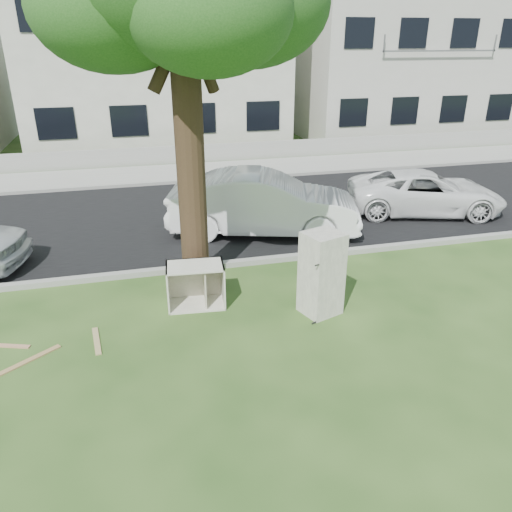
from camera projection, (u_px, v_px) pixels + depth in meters
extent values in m
plane|color=#284719|center=(234.00, 326.00, 8.76)|extent=(120.00, 120.00, 0.00)
cube|color=black|center=(190.00, 216.00, 14.08)|extent=(120.00, 7.00, 0.01)
cube|color=gray|center=(211.00, 268.00, 10.94)|extent=(120.00, 0.18, 0.12)
cube|color=gray|center=(177.00, 184.00, 17.24)|extent=(120.00, 0.18, 0.12)
cube|color=gray|center=(173.00, 173.00, 18.52)|extent=(120.00, 2.80, 0.01)
cube|color=gray|center=(168.00, 155.00, 19.80)|extent=(120.00, 0.15, 0.70)
cylinder|color=black|center=(190.00, 158.00, 9.22)|extent=(0.54, 0.54, 5.20)
cube|color=silver|center=(154.00, 62.00, 22.84)|extent=(11.00, 8.00, 7.20)
cube|color=beige|center=(391.00, 66.00, 25.66)|extent=(10.00, 8.00, 6.60)
cube|color=silver|center=(322.00, 274.00, 8.91)|extent=(0.80, 0.77, 1.55)
cube|color=beige|center=(196.00, 285.00, 9.29)|extent=(1.11, 0.75, 0.82)
cube|color=#9E7D4C|center=(24.00, 363.00, 7.75)|extent=(1.03, 0.79, 0.02)
cube|color=tan|center=(4.00, 346.00, 8.18)|extent=(0.87, 0.38, 0.02)
cube|color=tan|center=(97.00, 341.00, 8.30)|extent=(0.19, 0.85, 0.02)
imported|color=white|center=(264.00, 204.00, 12.61)|extent=(5.06, 2.96, 1.58)
imported|color=white|center=(426.00, 192.00, 14.17)|extent=(4.71, 3.14, 1.20)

